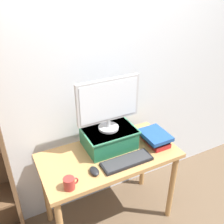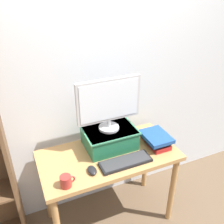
{
  "view_description": "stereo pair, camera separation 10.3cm",
  "coord_description": "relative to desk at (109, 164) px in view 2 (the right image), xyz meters",
  "views": [
    {
      "loc": [
        -0.71,
        -1.44,
        2.05
      ],
      "look_at": [
        0.05,
        0.04,
        1.12
      ],
      "focal_mm": 40.0,
      "sensor_mm": 36.0,
      "label": 1
    },
    {
      "loc": [
        -0.62,
        -1.49,
        2.05
      ],
      "look_at": [
        0.05,
        0.04,
        1.12
      ],
      "focal_mm": 40.0,
      "sensor_mm": 36.0,
      "label": 2
    }
  ],
  "objects": [
    {
      "name": "desk",
      "position": [
        0.0,
        0.0,
        0.0
      ],
      "size": [
        1.12,
        0.56,
        0.76
      ],
      "color": "#B7844C",
      "rests_on": "ground_plane"
    },
    {
      "name": "computer_monitor",
      "position": [
        0.05,
        0.1,
        0.52
      ],
      "size": [
        0.52,
        0.17,
        0.44
      ],
      "color": "#B7B7BA",
      "rests_on": "riser_box"
    },
    {
      "name": "keyboard",
      "position": [
        0.08,
        -0.16,
        0.12
      ],
      "size": [
        0.41,
        0.14,
        0.02
      ],
      "color": "black",
      "rests_on": "desk"
    },
    {
      "name": "ground_plane",
      "position": [
        0.0,
        0.0,
        -0.65
      ],
      "size": [
        12.0,
        12.0,
        0.0
      ],
      "primitive_type": "plane",
      "color": "brown"
    },
    {
      "name": "book_stack",
      "position": [
        0.42,
        -0.04,
        0.17
      ],
      "size": [
        0.2,
        0.27,
        0.11
      ],
      "color": "maroon",
      "rests_on": "desk"
    },
    {
      "name": "riser_box",
      "position": [
        0.05,
        0.11,
        0.2
      ],
      "size": [
        0.43,
        0.34,
        0.17
      ],
      "color": "#1E6642",
      "rests_on": "desk"
    },
    {
      "name": "computer_mouse",
      "position": [
        -0.2,
        -0.15,
        0.13
      ],
      "size": [
        0.06,
        0.1,
        0.04
      ],
      "color": "black",
      "rests_on": "desk"
    },
    {
      "name": "coffee_mug",
      "position": [
        -0.4,
        -0.21,
        0.15
      ],
      "size": [
        0.11,
        0.08,
        0.09
      ],
      "color": "#9E2D28",
      "rests_on": "desk"
    },
    {
      "name": "back_wall",
      "position": [
        0.0,
        0.38,
        0.65
      ],
      "size": [
        7.0,
        0.08,
        2.6
      ],
      "color": "silver",
      "rests_on": "ground_plane"
    }
  ]
}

